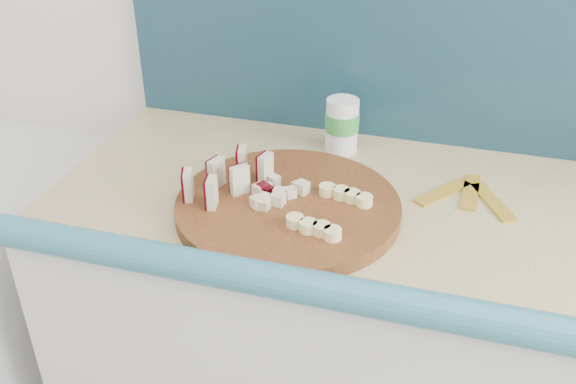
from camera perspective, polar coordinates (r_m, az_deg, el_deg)
The scene contains 6 objects.
cutting_board at distance 1.21m, azimuth 0.00°, elevation -1.35°, with size 0.42×0.42×0.03m, color #47210F.
apple_wedges at distance 1.23m, azimuth -5.43°, elevation 1.41°, with size 0.15×0.17×0.06m.
apple_chunks at distance 1.21m, azimuth -1.08°, elevation -0.04°, with size 0.07×0.07×0.02m.
banana_slices at distance 1.16m, azimuth 3.89°, elevation -1.62°, with size 0.14×0.17×0.02m.
canister at distance 1.42m, azimuth 4.82°, elevation 6.01°, with size 0.08×0.08×0.12m.
banana_peel at distance 1.32m, azimuth 15.75°, elevation -0.30°, with size 0.20×0.17×0.01m.
Camera 1 is at (-0.22, 0.42, 1.57)m, focal length 40.00 mm.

